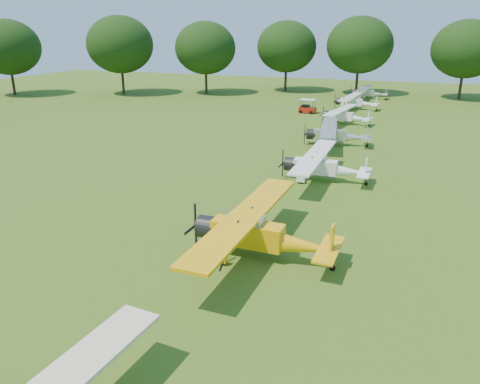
# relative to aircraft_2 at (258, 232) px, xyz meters

# --- Properties ---
(ground) EXTENTS (160.00, 160.00, 0.00)m
(ground) POSITION_rel_aircraft_2_xyz_m (-1.02, 7.31, -1.41)
(ground) COLOR #375916
(ground) RESTS_ON ground
(tree_belt) EXTENTS (137.36, 130.27, 14.52)m
(tree_belt) POSITION_rel_aircraft_2_xyz_m (2.55, 7.47, 6.62)
(tree_belt) COLOR #322213
(tree_belt) RESTS_ON ground
(aircraft_2) EXTENTS (7.68, 12.21, 2.41)m
(aircraft_2) POSITION_rel_aircraft_2_xyz_m (0.00, 0.00, 0.00)
(aircraft_2) COLOR #F5B00A
(aircraft_2) RESTS_ON ground
(aircraft_3) EXTENTS (6.72, 10.67, 2.11)m
(aircraft_3) POSITION_rel_aircraft_2_xyz_m (0.60, 13.59, -0.17)
(aircraft_3) COLOR white
(aircraft_3) RESTS_ON ground
(aircraft_4) EXTENTS (6.48, 10.28, 2.02)m
(aircraft_4) POSITION_rel_aircraft_2_xyz_m (-0.39, 25.21, -0.23)
(aircraft_4) COLOR silver
(aircraft_4) RESTS_ON ground
(aircraft_5) EXTENTS (6.06, 9.60, 1.88)m
(aircraft_5) POSITION_rel_aircraft_2_xyz_m (-1.03, 36.33, -0.31)
(aircraft_5) COLOR white
(aircraft_5) RESTS_ON ground
(aircraft_6) EXTENTS (6.28, 10.00, 1.96)m
(aircraft_6) POSITION_rel_aircraft_2_xyz_m (-1.31, 47.61, -0.26)
(aircraft_6) COLOR white
(aircraft_6) RESTS_ON ground
(aircraft_7) EXTENTS (5.90, 9.38, 1.85)m
(aircraft_7) POSITION_rel_aircraft_2_xyz_m (-0.64, 59.01, -0.33)
(aircraft_7) COLOR silver
(aircraft_7) RESTS_ON ground
(golf_cart) EXTENTS (2.32, 1.59, 1.86)m
(golf_cart) POSITION_rel_aircraft_2_xyz_m (-6.94, 42.34, -0.79)
(golf_cart) COLOR #AE1C0C
(golf_cart) RESTS_ON ground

